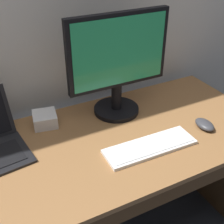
% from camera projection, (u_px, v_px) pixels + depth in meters
% --- Properties ---
extents(desk, '(1.67, 0.70, 0.74)m').
position_uv_depth(desk, '(98.00, 185.00, 1.44)').
color(desk, olive).
rests_on(desk, ground).
extents(external_monitor, '(0.50, 0.23, 0.50)m').
position_uv_depth(external_monitor, '(118.00, 63.00, 1.39)').
color(external_monitor, black).
rests_on(external_monitor, desk).
extents(wired_keyboard, '(0.41, 0.14, 0.02)m').
position_uv_depth(wired_keyboard, '(150.00, 147.00, 1.28)').
color(wired_keyboard, white).
rests_on(wired_keyboard, desk).
extents(computer_mouse, '(0.07, 0.11, 0.04)m').
position_uv_depth(computer_mouse, '(205.00, 124.00, 1.41)').
color(computer_mouse, '#38383D').
rests_on(computer_mouse, desk).
extents(external_drive_box, '(0.13, 0.13, 0.06)m').
position_uv_depth(external_drive_box, '(45.00, 119.00, 1.42)').
color(external_drive_box, silver).
rests_on(external_drive_box, desk).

